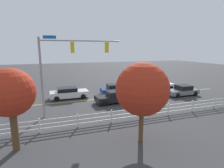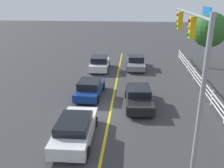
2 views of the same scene
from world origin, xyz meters
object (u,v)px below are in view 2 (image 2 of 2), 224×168
Objects in this scene: car_1 at (100,63)px; car_0 at (136,63)px; car_4 at (75,129)px; tree_1 at (210,30)px; car_3 at (139,97)px; car_2 at (90,88)px.

car_0 is at bearing -78.58° from car_1.
tree_1 reaches higher than car_4.
car_2 is at bearing -114.46° from car_3.
car_0 is 1.05× the size of car_1.
car_1 is at bearing 1.20° from car_4.
car_1 is 0.97× the size of car_2.
car_0 is at bearing 177.40° from car_3.
car_0 is 0.92× the size of car_4.
car_1 is at bearing 3.53° from car_2.
car_2 is (8.36, -3.77, 0.01)m from car_0.
car_4 is (13.90, 0.41, -0.04)m from car_1.
car_2 is 0.70× the size of tree_1.
car_1 is 9.81m from car_3.
tree_1 is at bearing 96.41° from car_0.
tree_1 is (-1.00, 7.79, 3.55)m from car_0.
tree_1 is (-9.36, 11.57, 3.54)m from car_2.
tree_1 is at bearing -82.62° from car_1.
car_1 is (0.94, -3.94, 0.08)m from car_0.
car_0 is 9.87m from car_3.
car_4 reaches higher than car_3.
car_4 is at bearing -35.55° from tree_1.
tree_1 reaches higher than car_1.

